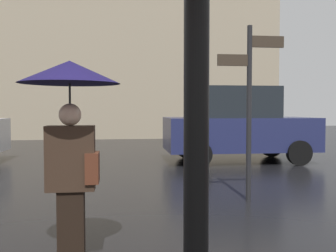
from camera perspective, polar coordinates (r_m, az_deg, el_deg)
The scene contains 3 objects.
pedestrian_with_umbrella at distance 3.60m, azimuth -14.19°, elevation 2.48°, with size 0.91×0.91×1.91m.
parked_car_left at distance 10.93m, azimuth 10.14°, elevation 0.21°, with size 4.09×2.05×2.08m.
street_signpost at distance 6.29m, azimuth 11.96°, elevation 4.55°, with size 1.08×0.08×2.79m.
Camera 1 is at (-0.09, -2.07, 1.47)m, focal length 41.25 mm.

